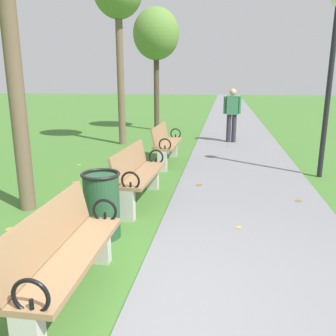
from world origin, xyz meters
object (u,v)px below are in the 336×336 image
park_bench_2 (138,173)px  pedestrian_walking (232,112)px  trash_bin (102,205)px  park_bench_3 (166,143)px  lamp_post (332,58)px  tree_4 (156,35)px  park_bench_1 (65,254)px

park_bench_2 → pedestrian_walking: bearing=74.9°
park_bench_2 → trash_bin: size_ratio=1.93×
park_bench_3 → lamp_post: (3.27, -0.66, 1.82)m
park_bench_3 → tree_4: size_ratio=0.36×
trash_bin → lamp_post: (3.42, 3.35, 1.88)m
park_bench_2 → lamp_post: bearing=32.2°
park_bench_1 → pedestrian_walking: size_ratio=0.99×
park_bench_1 → park_bench_2: bearing=90.0°
park_bench_2 → pedestrian_walking: size_ratio=1.00×
park_bench_3 → tree_4: (-1.23, 5.32, 2.96)m
park_bench_1 → park_bench_3: same height
trash_bin → lamp_post: lamp_post is taller
park_bench_1 → lamp_post: size_ratio=0.46×
park_bench_2 → pedestrian_walking: 5.95m
lamp_post → park_bench_2: bearing=-147.8°
lamp_post → trash_bin: bearing=-135.6°
park_bench_2 → tree_4: (-1.23, 8.04, 2.96)m
park_bench_3 → pedestrian_walking: bearing=62.8°
park_bench_3 → trash_bin: (-0.15, -4.01, -0.06)m
pedestrian_walking → lamp_post: lamp_post is taller
park_bench_2 → park_bench_1: bearing=-90.0°
pedestrian_walking → lamp_post: bearing=-64.8°
tree_4 → pedestrian_walking: bearing=-39.7°
park_bench_1 → tree_4: bearing=96.6°
lamp_post → park_bench_3: bearing=168.6°
trash_bin → tree_4: bearing=96.6°
park_bench_2 → lamp_post: size_ratio=0.47×
lamp_post → tree_4: bearing=127.0°
park_bench_1 → park_bench_2: same height
trash_bin → pedestrian_walking: bearing=76.4°
park_bench_1 → park_bench_2: 2.65m
tree_4 → trash_bin: 9.87m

